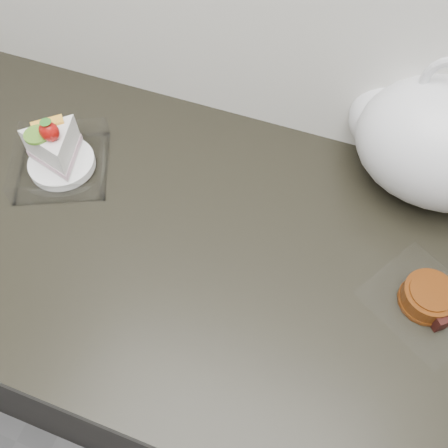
% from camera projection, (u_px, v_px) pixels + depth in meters
% --- Properties ---
extents(counter, '(2.04, 0.64, 0.90)m').
position_uv_depth(counter, '(230.00, 345.00, 1.21)').
color(counter, black).
rests_on(counter, ground).
extents(cake_tray, '(0.22, 0.22, 0.13)m').
position_uv_depth(cake_tray, '(59.00, 156.00, 0.91)').
color(cake_tray, white).
rests_on(cake_tray, counter).
extents(mooncake_wrap, '(0.22, 0.22, 0.04)m').
position_uv_depth(mooncake_wrap, '(428.00, 299.00, 0.77)').
color(mooncake_wrap, white).
rests_on(mooncake_wrap, counter).
extents(plastic_bag, '(0.37, 0.32, 0.27)m').
position_uv_depth(plastic_bag, '(435.00, 138.00, 0.83)').
color(plastic_bag, silver).
rests_on(plastic_bag, counter).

